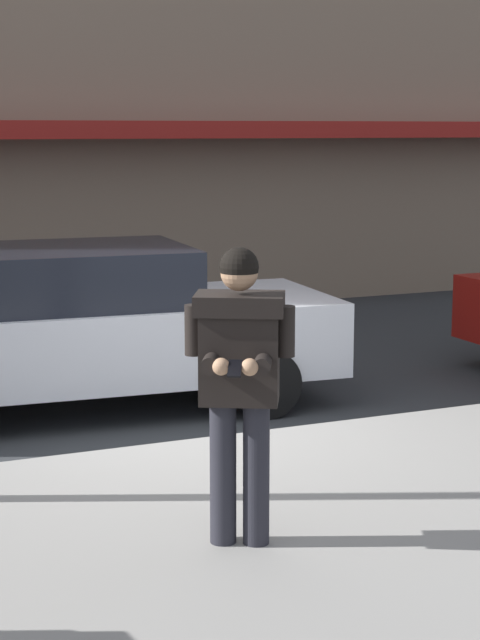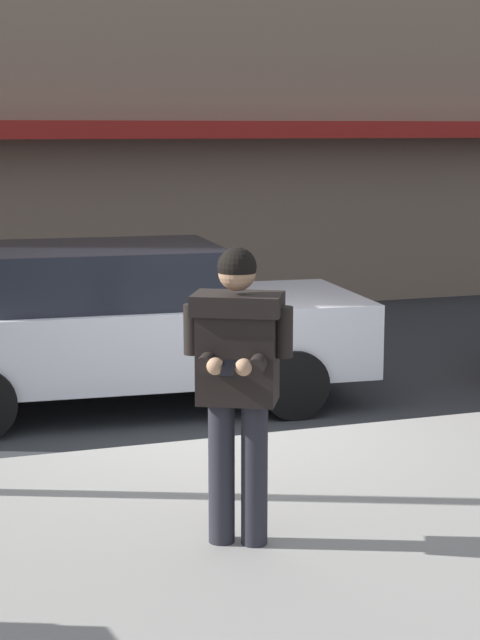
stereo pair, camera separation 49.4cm
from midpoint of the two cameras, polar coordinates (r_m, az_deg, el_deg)
name	(u,v)px [view 2 (the right image)]	position (r m, az deg, el deg)	size (l,w,h in m)	color
ground_plane	(209,447)	(8.95, -0.06, -6.82)	(80.00, 80.00, 0.00)	#2B2D30
curb_paint_line	(318,434)	(9.35, 5.68, -6.10)	(28.00, 0.12, 0.01)	silver
parked_sedan_mid	(122,324)	(10.15, -4.92, -0.22)	(4.63, 2.19, 1.54)	silver
man_texting_on_phone	(238,364)	(6.28, 2.12, -2.39)	(0.63, 0.65, 1.81)	#23232B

